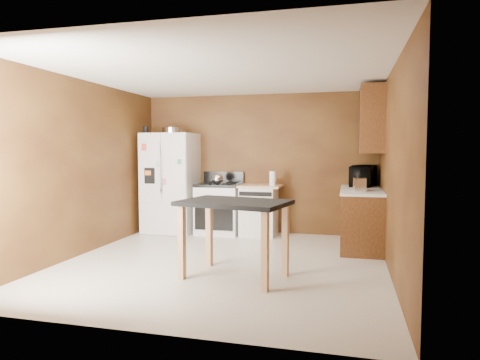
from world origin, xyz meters
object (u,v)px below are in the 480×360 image
at_px(paper_towel, 273,179).
at_px(roasting_pan, 173,131).
at_px(green_canister, 273,182).
at_px(kettle, 218,179).
at_px(microwave, 363,177).
at_px(gas_range, 219,208).
at_px(toaster, 360,184).
at_px(dishwasher, 259,210).
at_px(pen_cup, 146,130).
at_px(refrigerator, 171,183).
at_px(island, 234,213).

bearing_deg(paper_towel, roasting_pan, 177.14).
bearing_deg(roasting_pan, green_canister, 4.09).
height_order(kettle, paper_towel, paper_towel).
height_order(microwave, gas_range, microwave).
bearing_deg(toaster, roasting_pan, 160.59).
xyz_separation_m(microwave, dishwasher, (-1.75, 0.01, -0.61)).
bearing_deg(toaster, dishwasher, 147.72).
xyz_separation_m(pen_cup, kettle, (1.35, 0.02, -0.87)).
bearing_deg(refrigerator, toaster, -12.66).
relative_size(green_canister, toaster, 0.44).
relative_size(green_canister, microwave, 0.20).
relative_size(paper_towel, dishwasher, 0.28).
bearing_deg(refrigerator, microwave, 1.29).
distance_m(paper_towel, gas_range, 1.14).
height_order(pen_cup, island, pen_cup).
relative_size(gas_range, dishwasher, 1.24).
xyz_separation_m(pen_cup, refrigerator, (0.42, 0.12, -0.97)).
xyz_separation_m(kettle, microwave, (2.45, 0.18, 0.06)).
bearing_deg(microwave, kettle, 111.96).
bearing_deg(pen_cup, refrigerator, 16.51).
xyz_separation_m(pen_cup, green_canister, (2.29, 0.29, -0.92)).
relative_size(microwave, island, 0.42).
xyz_separation_m(refrigerator, dishwasher, (1.63, 0.09, -0.45)).
bearing_deg(toaster, pen_cup, 164.54).
relative_size(green_canister, dishwasher, 0.13).
bearing_deg(kettle, paper_towel, 2.40).
distance_m(refrigerator, dishwasher, 1.69).
xyz_separation_m(green_canister, gas_range, (-0.96, -0.10, -0.49)).
xyz_separation_m(paper_towel, dishwasher, (-0.27, 0.14, -0.56)).
xyz_separation_m(gas_range, dishwasher, (0.72, 0.02, -0.01)).
distance_m(green_canister, toaster, 1.70).
bearing_deg(island, gas_range, 110.74).
xyz_separation_m(roasting_pan, microwave, (3.33, 0.04, -0.79)).
relative_size(kettle, dishwasher, 0.22).
relative_size(gas_range, island, 0.81).
bearing_deg(gas_range, kettle, -83.06).
bearing_deg(gas_range, paper_towel, -6.94).
height_order(roasting_pan, kettle, roasting_pan).
xyz_separation_m(green_canister, microwave, (1.51, -0.09, 0.11)).
bearing_deg(green_canister, pen_cup, -172.86).
xyz_separation_m(roasting_pan, dishwasher, (1.58, 0.05, -1.40)).
relative_size(microwave, refrigerator, 0.32).
height_order(kettle, microwave, microwave).
relative_size(refrigerator, dishwasher, 2.02).
relative_size(roasting_pan, dishwasher, 0.46).
bearing_deg(pen_cup, dishwasher, 5.81).
distance_m(kettle, gas_range, 0.56).
distance_m(roasting_pan, paper_towel, 2.03).
distance_m(microwave, refrigerator, 3.39).
height_order(paper_towel, island, paper_towel).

